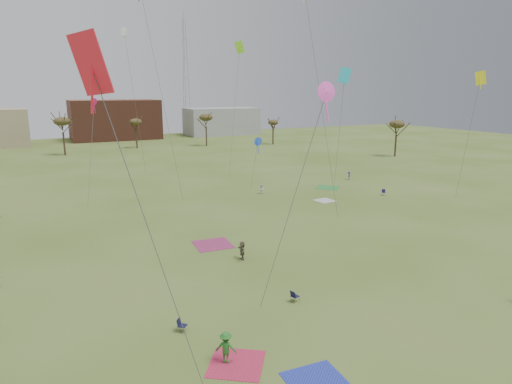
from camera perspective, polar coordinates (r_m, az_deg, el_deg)
name	(u,v)px	position (r m, az deg, el deg)	size (l,w,h in m)	color
ground	(328,296)	(34.45, 9.23, -13.01)	(260.00, 260.00, 0.00)	#435B1C
flyer_near_center	(226,347)	(26.39, -3.86, -19.23)	(1.21, 0.70, 1.87)	#256B23
spectator_fore_c	(242,250)	(40.51, -1.79, -7.47)	(1.59, 0.51, 1.71)	brown
spectator_mid_e	(262,189)	(65.46, 0.72, 0.37)	(0.73, 0.56, 1.49)	white
flyer_far_c	(349,176)	(77.76, 11.79, 2.07)	(0.91, 0.52, 1.40)	#2A229D
blanket_red	(236,364)	(26.74, -2.54, -21.13)	(2.97, 2.97, 0.03)	#C12648
blanket_blue	(317,383)	(25.58, 7.85, -23.02)	(3.05, 3.05, 0.03)	#2737AA
blanket_cream	(325,201)	(62.47, 8.76, -1.10)	(2.46, 2.46, 0.03)	beige
blanket_plum	(213,245)	(44.68, -5.54, -6.71)	(3.56, 3.56, 0.03)	#922D5B
blanket_olive	(328,188)	(70.85, 9.15, 0.56)	(3.37, 3.37, 0.03)	#318739
camp_chair_left	(182,328)	(29.87, -9.42, -16.77)	(0.74, 0.73, 0.87)	#121433
camp_chair_center	(295,298)	(33.25, 4.99, -13.39)	(0.65, 0.62, 0.87)	#161438
camp_chair_right	(384,194)	(67.42, 16.00, -0.19)	(0.73, 0.74, 0.87)	#181439
kites_aloft	(184,47)	(59.43, -9.25, 17.80)	(62.76, 61.44, 26.69)	yellow
tree_line	(110,126)	(105.48, -18.22, 7.99)	(117.44, 49.32, 8.91)	#3A2B1E
building_brick	(115,120)	(147.06, -17.62, 8.82)	(26.00, 16.00, 12.00)	brown
building_grey	(222,121)	(154.77, -4.43, 9.00)	(24.00, 12.00, 9.00)	gray
radio_tower	(186,77)	(157.61, -9.00, 14.30)	(1.51, 1.72, 41.00)	#9EA3A8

